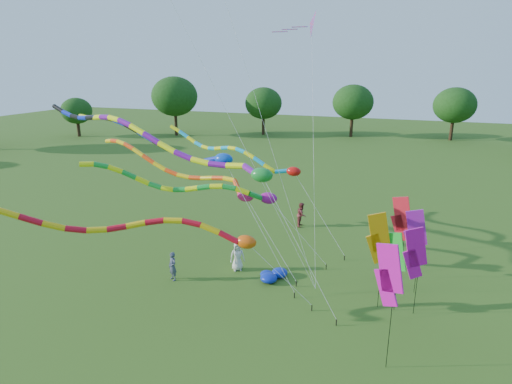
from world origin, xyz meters
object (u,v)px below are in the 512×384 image
(blue_nylon_heap, at_px, (269,275))
(tube_kite_orange, at_px, (187,172))
(tube_kite_red, at_px, (145,228))
(person_b, at_px, (173,266))
(person_a, at_px, (237,256))
(person_c, at_px, (302,214))

(blue_nylon_heap, bearing_deg, tube_kite_orange, 161.61)
(blue_nylon_heap, bearing_deg, tube_kite_red, -128.37)
(tube_kite_red, distance_m, person_b, 4.79)
(tube_kite_orange, relative_size, blue_nylon_heap, 8.75)
(tube_kite_orange, distance_m, person_a, 5.77)
(blue_nylon_heap, height_order, person_b, person_b)
(tube_kite_orange, xyz_separation_m, person_c, (5.42, 6.31, -4.10))
(tube_kite_orange, height_order, person_b, tube_kite_orange)
(tube_kite_orange, distance_m, person_c, 9.28)
(tube_kite_red, xyz_separation_m, person_a, (2.01, 5.46, -3.41))
(person_b, height_order, person_c, person_c)
(tube_kite_red, distance_m, blue_nylon_heap, 7.59)
(tube_kite_orange, bearing_deg, person_b, -58.60)
(tube_kite_red, relative_size, person_a, 7.99)
(person_a, distance_m, person_b, 3.56)
(person_a, height_order, person_b, person_a)
(person_c, bearing_deg, tube_kite_red, 161.18)
(tube_kite_orange, relative_size, person_a, 8.61)
(person_a, bearing_deg, person_b, -172.04)
(person_b, bearing_deg, blue_nylon_heap, 50.12)
(tube_kite_red, xyz_separation_m, blue_nylon_heap, (4.00, 5.05, -4.02))
(blue_nylon_heap, xyz_separation_m, person_b, (-4.76, -1.82, 0.56))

